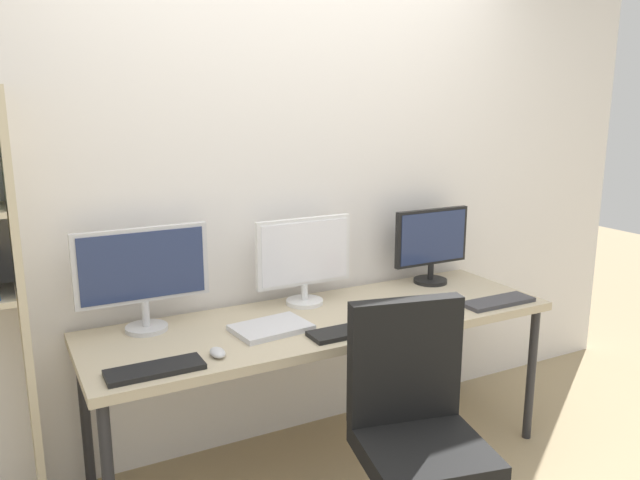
# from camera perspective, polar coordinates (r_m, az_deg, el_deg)

# --- Properties ---
(wall_back) EXTENTS (4.56, 0.10, 2.60)m
(wall_back) POSITION_cam_1_polar(r_m,az_deg,el_deg) (3.13, -3.19, 5.09)
(wall_back) COLOR silver
(wall_back) RESTS_ON ground_plane
(desk) EXTENTS (2.16, 0.68, 0.74)m
(desk) POSITION_cam_1_polar(r_m,az_deg,el_deg) (2.91, 0.46, -7.92)
(desk) COLOR tan
(desk) RESTS_ON ground_plane
(office_chair) EXTENTS (0.53, 0.53, 0.99)m
(office_chair) POSITION_cam_1_polar(r_m,az_deg,el_deg) (2.50, 8.70, -19.19)
(office_chair) COLOR #2D2D33
(office_chair) RESTS_ON ground_plane
(monitor_left) EXTENTS (0.56, 0.18, 0.45)m
(monitor_left) POSITION_cam_1_polar(r_m,az_deg,el_deg) (2.76, -15.76, -2.78)
(monitor_left) COLOR silver
(monitor_left) RESTS_ON desk
(monitor_center) EXTENTS (0.49, 0.18, 0.42)m
(monitor_center) POSITION_cam_1_polar(r_m,az_deg,el_deg) (3.01, -1.45, -1.58)
(monitor_center) COLOR silver
(monitor_center) RESTS_ON desk
(monitor_right) EXTENTS (0.45, 0.18, 0.40)m
(monitor_right) POSITION_cam_1_polar(r_m,az_deg,el_deg) (3.41, 10.08, -0.24)
(monitor_right) COLOR black
(monitor_right) RESTS_ON desk
(keyboard_left) EXTENTS (0.35, 0.13, 0.02)m
(keyboard_left) POSITION_cam_1_polar(r_m,az_deg,el_deg) (2.42, -14.72, -11.29)
(keyboard_left) COLOR black
(keyboard_left) RESTS_ON desk
(keyboard_center) EXTENTS (0.37, 0.13, 0.02)m
(keyboard_center) POSITION_cam_1_polar(r_m,az_deg,el_deg) (2.70, 2.81, -8.22)
(keyboard_center) COLOR black
(keyboard_center) RESTS_ON desk
(keyboard_right) EXTENTS (0.37, 0.13, 0.02)m
(keyboard_right) POSITION_cam_1_polar(r_m,az_deg,el_deg) (3.19, 15.82, -5.40)
(keyboard_right) COLOR #38383D
(keyboard_right) RESTS_ON desk
(mouse_left_side) EXTENTS (0.06, 0.10, 0.03)m
(mouse_left_side) POSITION_cam_1_polar(r_m,az_deg,el_deg) (2.94, 8.00, -6.43)
(mouse_left_side) COLOR black
(mouse_left_side) RESTS_ON desk
(mouse_right_side) EXTENTS (0.06, 0.10, 0.03)m
(mouse_right_side) POSITION_cam_1_polar(r_m,az_deg,el_deg) (2.50, -9.27, -10.03)
(mouse_right_side) COLOR silver
(mouse_right_side) RESTS_ON desk
(laptop_closed) EXTENTS (0.34, 0.25, 0.02)m
(laptop_closed) POSITION_cam_1_polar(r_m,az_deg,el_deg) (2.74, -4.45, -7.93)
(laptop_closed) COLOR silver
(laptop_closed) RESTS_ON desk
(coffee_mug) EXTENTS (0.11, 0.08, 0.09)m
(coffee_mug) POSITION_cam_1_polar(r_m,az_deg,el_deg) (2.87, 10.35, -6.37)
(coffee_mug) COLOR red
(coffee_mug) RESTS_ON desk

